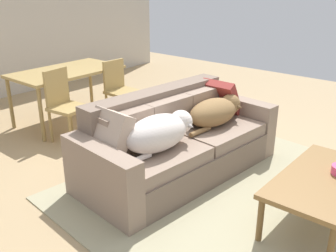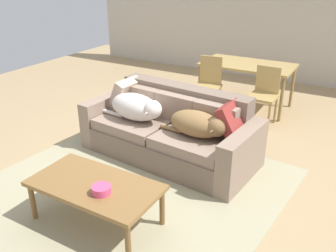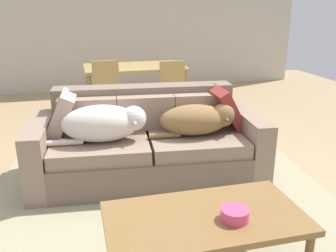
% 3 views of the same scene
% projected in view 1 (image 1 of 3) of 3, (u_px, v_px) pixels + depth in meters
% --- Properties ---
extents(ground_plane, '(10.00, 10.00, 0.00)m').
position_uv_depth(ground_plane, '(171.00, 174.00, 4.08)').
color(ground_plane, tan).
extents(area_rug, '(3.25, 3.39, 0.01)m').
position_uv_depth(area_rug, '(256.00, 202.00, 3.57)').
color(area_rug, tan).
rests_on(area_rug, ground).
extents(couch, '(2.25, 1.15, 0.84)m').
position_uv_depth(couch, '(176.00, 143.00, 4.03)').
color(couch, '#766253').
rests_on(couch, ground).
extents(dog_on_left_cushion, '(0.88, 0.44, 0.33)m').
position_uv_depth(dog_on_left_cushion, '(160.00, 132.00, 3.55)').
color(dog_on_left_cushion, silver).
rests_on(dog_on_left_cushion, couch).
extents(dog_on_right_cushion, '(0.83, 0.43, 0.29)m').
position_uv_depth(dog_on_right_cushion, '(216.00, 111.00, 4.15)').
color(dog_on_right_cushion, olive).
rests_on(dog_on_right_cushion, couch).
extents(throw_pillow_by_left_arm, '(0.33, 0.45, 0.44)m').
position_uv_depth(throw_pillow_by_left_arm, '(109.00, 135.00, 3.43)').
color(throw_pillow_by_left_arm, tan).
rests_on(throw_pillow_by_left_arm, couch).
extents(throw_pillow_by_right_arm, '(0.31, 0.43, 0.42)m').
position_uv_depth(throw_pillow_by_right_arm, '(221.00, 97.00, 4.48)').
color(throw_pillow_by_right_arm, maroon).
rests_on(throw_pillow_by_right_arm, couch).
extents(coffee_table, '(1.20, 0.64, 0.43)m').
position_uv_depth(coffee_table, '(324.00, 182.00, 3.15)').
color(coffee_table, olive).
rests_on(coffee_table, ground).
extents(dining_table, '(1.47, 0.83, 0.74)m').
position_uv_depth(dining_table, '(67.00, 75.00, 5.34)').
color(dining_table, tan).
rests_on(dining_table, ground).
extents(dining_chair_near_left, '(0.45, 0.45, 0.90)m').
position_uv_depth(dining_chair_near_left, '(64.00, 102.00, 4.77)').
color(dining_chair_near_left, tan).
rests_on(dining_chair_near_left, ground).
extents(dining_chair_near_right, '(0.41, 0.41, 0.86)m').
position_uv_depth(dining_chair_near_right, '(120.00, 88.00, 5.42)').
color(dining_chair_near_right, tan).
rests_on(dining_chair_near_right, ground).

